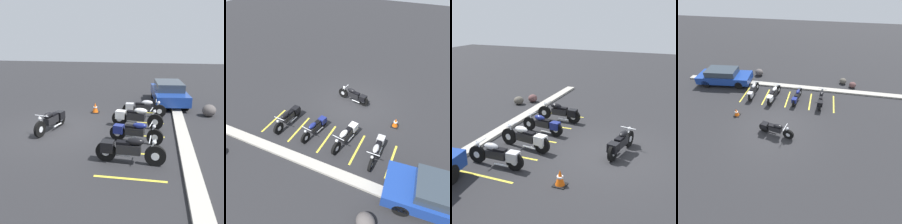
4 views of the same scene
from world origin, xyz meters
TOP-DOWN VIEW (x-y plane):
  - ground at (0.00, 0.00)m, footprint 60.00×60.00m
  - motorcycle_black_featured at (0.09, -0.31)m, footprint 2.15×0.77m
  - parked_bike_0 at (-2.50, 3.34)m, footprint 0.61×2.16m
  - parked_bike_1 at (-0.86, 3.12)m, footprint 0.75×2.28m
  - parked_bike_2 at (0.86, 3.22)m, footprint 0.67×2.04m
  - parked_bike_3 at (2.58, 3.16)m, footprint 0.63×2.24m
  - car_blue at (-5.48, 4.75)m, footprint 4.45×2.21m
  - concrete_curb at (0.00, 5.13)m, footprint 18.00×0.50m
  - landscape_rock_2 at (-3.14, 6.67)m, footprint 0.95×0.93m
  - traffic_cone at (-2.80, 0.90)m, footprint 0.40×0.40m
  - stall_line_0 at (-3.25, 3.37)m, footprint 0.10×2.10m
  - stall_line_1 at (-1.55, 3.37)m, footprint 0.10×2.10m
  - stall_line_2 at (0.14, 3.37)m, footprint 0.10×2.10m
  - stall_line_3 at (1.84, 3.37)m, footprint 0.10×2.10m
  - stall_line_4 at (3.54, 3.37)m, footprint 0.10×2.10m

SIDE VIEW (x-z plane):
  - ground at x=0.00m, z-range 0.00..0.00m
  - stall_line_0 at x=-3.25m, z-range 0.00..0.00m
  - stall_line_1 at x=-1.55m, z-range 0.00..0.00m
  - stall_line_2 at x=0.14m, z-range 0.00..0.00m
  - stall_line_3 at x=1.84m, z-range 0.00..0.00m
  - stall_line_4 at x=3.54m, z-range 0.00..0.00m
  - concrete_curb at x=0.00m, z-range 0.00..0.12m
  - traffic_cone at x=-2.80m, z-range -0.02..0.52m
  - landscape_rock_2 at x=-3.14m, z-range 0.00..0.59m
  - parked_bike_2 at x=0.86m, z-range 0.03..0.83m
  - parked_bike_0 at x=-2.50m, z-range 0.03..0.88m
  - motorcycle_black_featured at x=0.09m, z-range 0.03..0.88m
  - parked_bike_3 at x=2.58m, z-range 0.03..0.91m
  - parked_bike_1 at x=-0.86m, z-range 0.03..0.93m
  - car_blue at x=-5.48m, z-range 0.04..1.32m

